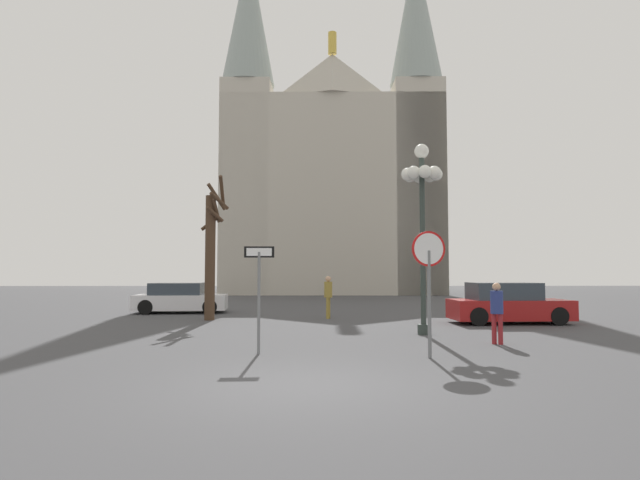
{
  "coord_description": "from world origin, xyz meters",
  "views": [
    {
      "loc": [
        0.22,
        -8.68,
        1.86
      ],
      "look_at": [
        0.54,
        18.9,
        3.53
      ],
      "focal_mm": 29.42,
      "sensor_mm": 36.0,
      "label": 1
    }
  ],
  "objects_px": {
    "cathedral": "(332,179)",
    "pedestrian_walking": "(328,293)",
    "parked_car_near_white": "(180,299)",
    "one_way_arrow_sign": "(259,285)",
    "parked_car_far_red": "(508,304)",
    "bare_tree": "(211,250)",
    "street_lamp": "(422,193)",
    "stop_sign": "(429,269)",
    "pedestrian_standing": "(497,307)"
  },
  "relations": [
    {
      "from": "cathedral",
      "to": "pedestrian_walking",
      "type": "xyz_separation_m",
      "value": [
        -1.0,
        -24.67,
        -8.94
      ]
    },
    {
      "from": "bare_tree",
      "to": "parked_car_far_red",
      "type": "height_order",
      "value": "bare_tree"
    },
    {
      "from": "parked_car_near_white",
      "to": "parked_car_far_red",
      "type": "xyz_separation_m",
      "value": [
        13.05,
        -5.05,
        0.04
      ]
    },
    {
      "from": "parked_car_far_red",
      "to": "pedestrian_walking",
      "type": "relative_size",
      "value": 2.49
    },
    {
      "from": "pedestrian_standing",
      "to": "pedestrian_walking",
      "type": "bearing_deg",
      "value": 119.19
    },
    {
      "from": "stop_sign",
      "to": "parked_car_near_white",
      "type": "xyz_separation_m",
      "value": [
        -8.58,
        12.53,
        -1.29
      ]
    },
    {
      "from": "parked_car_near_white",
      "to": "pedestrian_walking",
      "type": "xyz_separation_m",
      "value": [
        6.64,
        -2.99,
        0.38
      ]
    },
    {
      "from": "parked_car_near_white",
      "to": "cathedral",
      "type": "bearing_deg",
      "value": 70.59
    },
    {
      "from": "parked_car_far_red",
      "to": "one_way_arrow_sign",
      "type": "bearing_deg",
      "value": -140.18
    },
    {
      "from": "parked_car_far_red",
      "to": "pedestrian_standing",
      "type": "xyz_separation_m",
      "value": [
        -2.27,
        -5.36,
        0.26
      ]
    },
    {
      "from": "parked_car_near_white",
      "to": "parked_car_far_red",
      "type": "relative_size",
      "value": 0.99
    },
    {
      "from": "street_lamp",
      "to": "parked_car_far_red",
      "type": "distance_m",
      "value": 6.09
    },
    {
      "from": "street_lamp",
      "to": "pedestrian_standing",
      "type": "bearing_deg",
      "value": -55.31
    },
    {
      "from": "stop_sign",
      "to": "pedestrian_walking",
      "type": "xyz_separation_m",
      "value": [
        -1.94,
        9.54,
        -0.9
      ]
    },
    {
      "from": "pedestrian_walking",
      "to": "parked_car_far_red",
      "type": "bearing_deg",
      "value": -17.8
    },
    {
      "from": "stop_sign",
      "to": "pedestrian_walking",
      "type": "distance_m",
      "value": 9.78
    },
    {
      "from": "one_way_arrow_sign",
      "to": "pedestrian_standing",
      "type": "bearing_deg",
      "value": 14.16
    },
    {
      "from": "one_way_arrow_sign",
      "to": "parked_car_near_white",
      "type": "relative_size",
      "value": 0.58
    },
    {
      "from": "cathedral",
      "to": "bare_tree",
      "type": "xyz_separation_m",
      "value": [
        -5.56,
        -25.26,
        -7.28
      ]
    },
    {
      "from": "stop_sign",
      "to": "bare_tree",
      "type": "bearing_deg",
      "value": 125.98
    },
    {
      "from": "one_way_arrow_sign",
      "to": "parked_car_near_white",
      "type": "height_order",
      "value": "one_way_arrow_sign"
    },
    {
      "from": "one_way_arrow_sign",
      "to": "parked_car_far_red",
      "type": "bearing_deg",
      "value": 39.82
    },
    {
      "from": "street_lamp",
      "to": "parked_car_far_red",
      "type": "bearing_deg",
      "value": 41.16
    },
    {
      "from": "cathedral",
      "to": "parked_car_near_white",
      "type": "bearing_deg",
      "value": -109.41
    },
    {
      "from": "stop_sign",
      "to": "parked_car_far_red",
      "type": "xyz_separation_m",
      "value": [
        4.48,
        7.48,
        -1.24
      ]
    },
    {
      "from": "cathedral",
      "to": "pedestrian_standing",
      "type": "relative_size",
      "value": 19.21
    },
    {
      "from": "one_way_arrow_sign",
      "to": "street_lamp",
      "type": "xyz_separation_m",
      "value": [
        4.51,
        3.61,
        2.68
      ]
    },
    {
      "from": "street_lamp",
      "to": "cathedral",
      "type": "bearing_deg",
      "value": 93.23
    },
    {
      "from": "stop_sign",
      "to": "street_lamp",
      "type": "distance_m",
      "value": 4.87
    },
    {
      "from": "stop_sign",
      "to": "one_way_arrow_sign",
      "type": "height_order",
      "value": "stop_sign"
    },
    {
      "from": "cathedral",
      "to": "one_way_arrow_sign",
      "type": "bearing_deg",
      "value": -94.8
    },
    {
      "from": "bare_tree",
      "to": "pedestrian_walking",
      "type": "distance_m",
      "value": 4.89
    },
    {
      "from": "street_lamp",
      "to": "parked_car_near_white",
      "type": "distance_m",
      "value": 13.0
    },
    {
      "from": "parked_car_far_red",
      "to": "pedestrian_walking",
      "type": "height_order",
      "value": "pedestrian_walking"
    },
    {
      "from": "stop_sign",
      "to": "street_lamp",
      "type": "relative_size",
      "value": 0.48
    },
    {
      "from": "parked_car_far_red",
      "to": "street_lamp",
      "type": "bearing_deg",
      "value": -138.84
    },
    {
      "from": "stop_sign",
      "to": "parked_car_far_red",
      "type": "relative_size",
      "value": 0.65
    },
    {
      "from": "bare_tree",
      "to": "pedestrian_walking",
      "type": "height_order",
      "value": "bare_tree"
    },
    {
      "from": "parked_car_far_red",
      "to": "bare_tree",
      "type": "bearing_deg",
      "value": 172.39
    },
    {
      "from": "cathedral",
      "to": "pedestrian_walking",
      "type": "bearing_deg",
      "value": -92.32
    },
    {
      "from": "stop_sign",
      "to": "pedestrian_standing",
      "type": "bearing_deg",
      "value": 43.81
    },
    {
      "from": "stop_sign",
      "to": "one_way_arrow_sign",
      "type": "relative_size",
      "value": 1.13
    },
    {
      "from": "parked_car_far_red",
      "to": "stop_sign",
      "type": "bearing_deg",
      "value": -120.9
    },
    {
      "from": "parked_car_near_white",
      "to": "bare_tree",
      "type": "bearing_deg",
      "value": -59.86
    },
    {
      "from": "parked_car_near_white",
      "to": "pedestrian_walking",
      "type": "relative_size",
      "value": 2.48
    },
    {
      "from": "pedestrian_walking",
      "to": "bare_tree",
      "type": "bearing_deg",
      "value": -172.58
    },
    {
      "from": "cathedral",
      "to": "stop_sign",
      "type": "height_order",
      "value": "cathedral"
    },
    {
      "from": "one_way_arrow_sign",
      "to": "parked_car_far_red",
      "type": "xyz_separation_m",
      "value": [
        8.24,
        6.87,
        -0.88
      ]
    },
    {
      "from": "parked_car_near_white",
      "to": "pedestrian_standing",
      "type": "xyz_separation_m",
      "value": [
        10.79,
        -10.41,
        0.31
      ]
    },
    {
      "from": "street_lamp",
      "to": "parked_car_far_red",
      "type": "height_order",
      "value": "street_lamp"
    }
  ]
}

